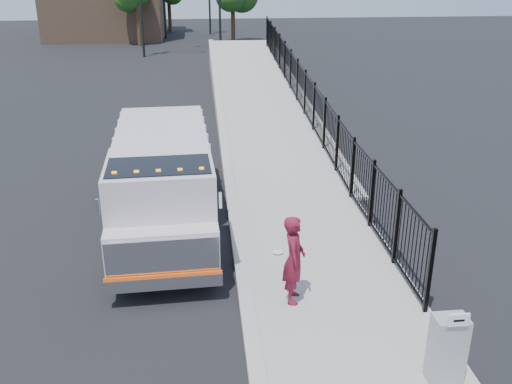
{
  "coord_description": "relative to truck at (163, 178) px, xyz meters",
  "views": [
    {
      "loc": [
        -0.77,
        -11.34,
        6.71
      ],
      "look_at": [
        0.52,
        2.0,
        1.21
      ],
      "focal_mm": 40.0,
      "sensor_mm": 36.0,
      "label": 1
    }
  ],
  "objects": [
    {
      "name": "worker",
      "position": [
        2.82,
        -3.86,
        -0.4
      ],
      "size": [
        0.57,
        0.76,
        1.89
      ],
      "primitive_type": "imported",
      "rotation": [
        0.0,
        0.0,
        1.39
      ],
      "color": "maroon",
      "rests_on": "sidewalk"
    },
    {
      "name": "ramp",
      "position": [
        3.98,
        13.46,
        -1.47
      ],
      "size": [
        3.95,
        24.06,
        3.19
      ],
      "primitive_type": "cube",
      "rotation": [
        0.06,
        0.0,
        0.0
      ],
      "color": "#9E998E",
      "rests_on": "ground"
    },
    {
      "name": "debris",
      "position": [
        2.78,
        -1.82,
        -1.31
      ],
      "size": [
        0.29,
        0.29,
        0.07
      ],
      "primitive_type": "ellipsoid",
      "color": "silver",
      "rests_on": "sidewalk"
    },
    {
      "name": "arrow_sign",
      "position": [
        4.95,
        -6.75,
        0.01
      ],
      "size": [
        0.35,
        0.04,
        0.22
      ],
      "primitive_type": "cube",
      "color": "white",
      "rests_on": "utility_cabinet"
    },
    {
      "name": "curb",
      "position": [
        1.85,
        -4.54,
        -1.39
      ],
      "size": [
        0.3,
        12.0,
        0.16
      ],
      "primitive_type": "cube",
      "color": "#ADAAA3",
      "rests_on": "ground"
    },
    {
      "name": "ground",
      "position": [
        1.85,
        -2.54,
        -1.47
      ],
      "size": [
        120.0,
        120.0,
        0.0
      ],
      "primitive_type": "plane",
      "color": "black",
      "rests_on": "ground"
    },
    {
      "name": "truck",
      "position": [
        0.0,
        0.0,
        0.0
      ],
      "size": [
        2.82,
        7.73,
        2.61
      ],
      "rotation": [
        0.0,
        0.0,
        0.05
      ],
      "color": "black",
      "rests_on": "ground"
    },
    {
      "name": "utility_cabinet",
      "position": [
        4.95,
        -6.53,
        -0.72
      ],
      "size": [
        0.55,
        0.4,
        1.25
      ],
      "primitive_type": "cube",
      "color": "gray",
      "rests_on": "sidewalk"
    },
    {
      "name": "iron_fence",
      "position": [
        5.4,
        9.46,
        -0.57
      ],
      "size": [
        0.1,
        28.0,
        1.8
      ],
      "primitive_type": "cube",
      "color": "black",
      "rests_on": "ground"
    },
    {
      "name": "sidewalk",
      "position": [
        3.78,
        -4.54,
        -1.41
      ],
      "size": [
        3.55,
        12.0,
        0.12
      ],
      "primitive_type": "cube",
      "color": "#9E998E",
      "rests_on": "ground"
    }
  ]
}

